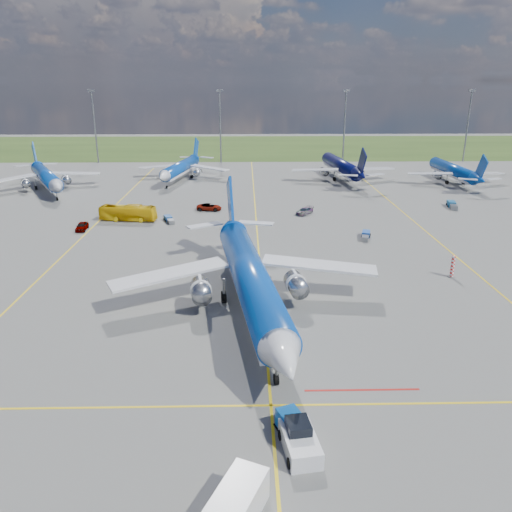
{
  "coord_description": "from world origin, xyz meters",
  "views": [
    {
      "loc": [
        -1.95,
        -54.62,
        25.31
      ],
      "look_at": [
        -0.7,
        5.76,
        4.0
      ],
      "focal_mm": 35.0,
      "sensor_mm": 36.0,
      "label": 1
    }
  ],
  "objects_px": {
    "uld_container": "(290,422)",
    "baggage_tug_w": "(366,235)",
    "bg_jet_nnw": "(181,180)",
    "bg_jet_ne": "(451,182)",
    "baggage_tug_c": "(169,219)",
    "pushback_tug": "(300,440)",
    "service_car_c": "(305,211)",
    "service_van": "(236,507)",
    "bg_jet_nw": "(48,190)",
    "apron_bus": "(128,213)",
    "baggage_tug_e": "(452,205)",
    "main_airliner": "(251,310)",
    "service_car_b": "(209,207)",
    "warning_post": "(452,267)",
    "bg_jet_n": "(340,179)",
    "service_car_a": "(82,226)"
  },
  "relations": [
    {
      "from": "main_airliner",
      "to": "bg_jet_nnw",
      "type": "bearing_deg",
      "value": 94.29
    },
    {
      "from": "apron_bus",
      "to": "baggage_tug_e",
      "type": "distance_m",
      "value": 66.54
    },
    {
      "from": "service_car_c",
      "to": "baggage_tug_w",
      "type": "distance_m",
      "value": 18.37
    },
    {
      "from": "service_car_c",
      "to": "baggage_tug_w",
      "type": "bearing_deg",
      "value": -21.98
    },
    {
      "from": "uld_container",
      "to": "baggage_tug_w",
      "type": "xyz_separation_m",
      "value": [
        17.04,
        49.02,
        -0.34
      ]
    },
    {
      "from": "pushback_tug",
      "to": "service_car_c",
      "type": "distance_m",
      "value": 67.87
    },
    {
      "from": "bg_jet_nw",
      "to": "bg_jet_ne",
      "type": "bearing_deg",
      "value": -24.71
    },
    {
      "from": "pushback_tug",
      "to": "baggage_tug_c",
      "type": "height_order",
      "value": "pushback_tug"
    },
    {
      "from": "service_car_b",
      "to": "bg_jet_nw",
      "type": "bearing_deg",
      "value": 68.24
    },
    {
      "from": "bg_jet_n",
      "to": "main_airliner",
      "type": "distance_m",
      "value": 85.44
    },
    {
      "from": "bg_jet_ne",
      "to": "service_car_c",
      "type": "distance_m",
      "value": 53.23
    },
    {
      "from": "bg_jet_nw",
      "to": "apron_bus",
      "type": "bearing_deg",
      "value": -76.87
    },
    {
      "from": "uld_container",
      "to": "service_car_b",
      "type": "bearing_deg",
      "value": 77.38
    },
    {
      "from": "bg_jet_ne",
      "to": "baggage_tug_c",
      "type": "bearing_deg",
      "value": 27.51
    },
    {
      "from": "uld_container",
      "to": "service_car_c",
      "type": "distance_m",
      "value": 65.82
    },
    {
      "from": "uld_container",
      "to": "service_car_a",
      "type": "distance_m",
      "value": 63.76
    },
    {
      "from": "pushback_tug",
      "to": "bg_jet_nnw",
      "type": "bearing_deg",
      "value": 93.04
    },
    {
      "from": "baggage_tug_w",
      "to": "service_car_c",
      "type": "bearing_deg",
      "value": 134.79
    },
    {
      "from": "main_airliner",
      "to": "uld_container",
      "type": "xyz_separation_m",
      "value": [
        2.8,
        -21.17,
        0.8
      ]
    },
    {
      "from": "bg_jet_ne",
      "to": "warning_post",
      "type": "bearing_deg",
      "value": 67.46
    },
    {
      "from": "bg_jet_nw",
      "to": "main_airliner",
      "type": "distance_m",
      "value": 83.74
    },
    {
      "from": "warning_post",
      "to": "uld_container",
      "type": "height_order",
      "value": "warning_post"
    },
    {
      "from": "bg_jet_nnw",
      "to": "baggage_tug_e",
      "type": "height_order",
      "value": "bg_jet_nnw"
    },
    {
      "from": "main_airliner",
      "to": "uld_container",
      "type": "bearing_deg",
      "value": -90.53
    },
    {
      "from": "bg_jet_ne",
      "to": "service_car_c",
      "type": "height_order",
      "value": "bg_jet_ne"
    },
    {
      "from": "warning_post",
      "to": "main_airliner",
      "type": "xyz_separation_m",
      "value": [
        -27.5,
        -9.98,
        -1.5
      ]
    },
    {
      "from": "bg_jet_ne",
      "to": "uld_container",
      "type": "height_order",
      "value": "bg_jet_ne"
    },
    {
      "from": "bg_jet_nnw",
      "to": "main_airliner",
      "type": "bearing_deg",
      "value": -67.05
    },
    {
      "from": "service_car_b",
      "to": "bg_jet_nnw",
      "type": "bearing_deg",
      "value": 21.28
    },
    {
      "from": "bg_jet_nw",
      "to": "service_car_c",
      "type": "bearing_deg",
      "value": -51.14
    },
    {
      "from": "main_airliner",
      "to": "pushback_tug",
      "type": "xyz_separation_m",
      "value": [
        3.3,
        -23.3,
        0.84
      ]
    },
    {
      "from": "service_car_b",
      "to": "main_airliner",
      "type": "bearing_deg",
      "value": -165.28
    },
    {
      "from": "uld_container",
      "to": "bg_jet_ne",
      "type": "bearing_deg",
      "value": 40.89
    },
    {
      "from": "apron_bus",
      "to": "baggage_tug_e",
      "type": "bearing_deg",
      "value": -74.05
    },
    {
      "from": "service_car_b",
      "to": "warning_post",
      "type": "bearing_deg",
      "value": -131.46
    },
    {
      "from": "bg_jet_nw",
      "to": "baggage_tug_w",
      "type": "distance_m",
      "value": 79.47
    },
    {
      "from": "service_car_c",
      "to": "service_van",
      "type": "bearing_deg",
      "value": -59.4
    },
    {
      "from": "baggage_tug_c",
      "to": "main_airliner",
      "type": "bearing_deg",
      "value": -89.89
    },
    {
      "from": "bg_jet_nnw",
      "to": "service_van",
      "type": "distance_m",
      "value": 112.14
    },
    {
      "from": "bg_jet_nnw",
      "to": "bg_jet_ne",
      "type": "distance_m",
      "value": 71.65
    },
    {
      "from": "bg_jet_nw",
      "to": "pushback_tug",
      "type": "bearing_deg",
      "value": -89.67
    },
    {
      "from": "service_car_a",
      "to": "baggage_tug_e",
      "type": "bearing_deg",
      "value": 9.11
    },
    {
      "from": "apron_bus",
      "to": "baggage_tug_w",
      "type": "distance_m",
      "value": 44.47
    },
    {
      "from": "bg_jet_ne",
      "to": "service_van",
      "type": "height_order",
      "value": "bg_jet_ne"
    },
    {
      "from": "main_airliner",
      "to": "service_car_b",
      "type": "bearing_deg",
      "value": 91.51
    },
    {
      "from": "bg_jet_nnw",
      "to": "main_airliner",
      "type": "xyz_separation_m",
      "value": [
        17.82,
        -81.44,
        0.0
      ]
    },
    {
      "from": "bg_jet_nnw",
      "to": "main_airliner",
      "type": "height_order",
      "value": "main_airliner"
    },
    {
      "from": "baggage_tug_w",
      "to": "baggage_tug_e",
      "type": "distance_m",
      "value": 31.35
    },
    {
      "from": "bg_jet_nnw",
      "to": "service_car_a",
      "type": "relative_size",
      "value": 8.41
    },
    {
      "from": "pushback_tug",
      "to": "service_car_c",
      "type": "height_order",
      "value": "pushback_tug"
    }
  ]
}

